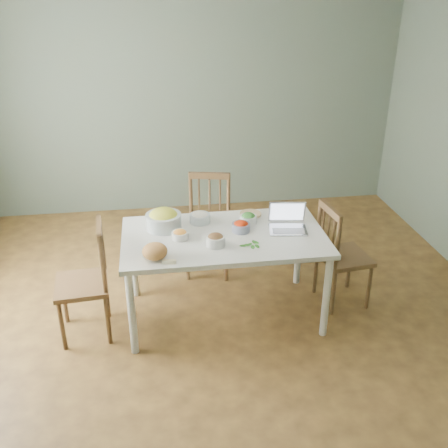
{
  "coord_description": "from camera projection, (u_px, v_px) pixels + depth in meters",
  "views": [
    {
      "loc": [
        -0.51,
        -3.62,
        2.7
      ],
      "look_at": [
        0.03,
        0.09,
        0.88
      ],
      "focal_mm": 41.03,
      "sensor_mm": 36.0,
      "label": 1
    }
  ],
  "objects": [
    {
      "name": "basil_bunch",
      "position": [
        250.0,
        244.0,
        4.04
      ],
      "size": [
        0.18,
        0.18,
        0.02
      ],
      "primitive_type": null,
      "color": "#2C6C25",
      "rests_on": "dining_table"
    },
    {
      "name": "bowl_redpep",
      "position": [
        241.0,
        226.0,
        4.25
      ],
      "size": [
        0.2,
        0.2,
        0.09
      ],
      "primitive_type": null,
      "rotation": [
        0.0,
        0.0,
        -0.39
      ],
      "color": "#B11E03",
      "rests_on": "dining_table"
    },
    {
      "name": "bowl_onion",
      "position": [
        200.0,
        217.0,
        4.4
      ],
      "size": [
        0.19,
        0.19,
        0.1
      ],
      "primitive_type": null,
      "rotation": [
        0.0,
        0.0,
        0.1
      ],
      "color": "white",
      "rests_on": "dining_table"
    },
    {
      "name": "laptop",
      "position": [
        289.0,
        219.0,
        4.23
      ],
      "size": [
        0.35,
        0.32,
        0.21
      ],
      "primitive_type": null,
      "rotation": [
        0.0,
        0.0,
        -0.15
      ],
      "color": "#B9B9C1",
      "rests_on": "dining_table"
    },
    {
      "name": "butter_stick",
      "position": [
        169.0,
        262.0,
        3.78
      ],
      "size": [
        0.11,
        0.04,
        0.03
      ],
      "primitive_type": "cube",
      "rotation": [
        0.0,
        0.0,
        -0.13
      ],
      "color": "#FAECBE",
      "rests_on": "dining_table"
    },
    {
      "name": "wall_front",
      "position": [
        330.0,
        440.0,
        1.65
      ],
      "size": [
        5.0,
        0.0,
        2.7
      ],
      "primitive_type": "cube",
      "color": "#5A6957",
      "rests_on": "ground"
    },
    {
      "name": "wall_back",
      "position": [
        192.0,
        102.0,
        6.1
      ],
      "size": [
        5.0,
        0.0,
        2.7
      ],
      "primitive_type": "cube",
      "color": "#5A6957",
      "rests_on": "ground"
    },
    {
      "name": "chair_far",
      "position": [
        208.0,
        227.0,
        5.0
      ],
      "size": [
        0.51,
        0.5,
        0.99
      ],
      "primitive_type": null,
      "rotation": [
        0.0,
        0.0,
        -0.21
      ],
      "color": "brown",
      "rests_on": "floor"
    },
    {
      "name": "bread_boule",
      "position": [
        155.0,
        251.0,
        3.83
      ],
      "size": [
        0.23,
        0.23,
        0.12
      ],
      "primitive_type": "ellipsoid",
      "rotation": [
        0.0,
        0.0,
        0.21
      ],
      "color": "#A57734",
      "rests_on": "dining_table"
    },
    {
      "name": "bowl_broccoli",
      "position": [
        248.0,
        218.0,
        4.39
      ],
      "size": [
        0.15,
        0.15,
        0.09
      ],
      "primitive_type": null,
      "rotation": [
        0.0,
        0.0,
        -0.06
      ],
      "color": "#1A681A",
      "rests_on": "dining_table"
    },
    {
      "name": "floor",
      "position": [
        222.0,
        319.0,
        4.47
      ],
      "size": [
        5.0,
        5.0,
        0.0
      ],
      "primitive_type": "cube",
      "color": "#442D17",
      "rests_on": "ground"
    },
    {
      "name": "bowl_carrot",
      "position": [
        180.0,
        234.0,
        4.13
      ],
      "size": [
        0.18,
        0.18,
        0.08
      ],
      "primitive_type": null,
      "rotation": [
        0.0,
        0.0,
        -0.41
      ],
      "color": "orange",
      "rests_on": "dining_table"
    },
    {
      "name": "dining_table",
      "position": [
        224.0,
        276.0,
        4.38
      ],
      "size": [
        1.67,
        0.94,
        0.78
      ],
      "primitive_type": null,
      "color": "white",
      "rests_on": "floor"
    },
    {
      "name": "bowl_squash",
      "position": [
        164.0,
        219.0,
        4.28
      ],
      "size": [
        0.38,
        0.38,
        0.17
      ],
      "primitive_type": null,
      "rotation": [
        0.0,
        0.0,
        0.31
      ],
      "color": "yellow",
      "rests_on": "dining_table"
    },
    {
      "name": "chair_left",
      "position": [
        81.0,
        282.0,
        4.1
      ],
      "size": [
        0.45,
        0.47,
        0.99
      ],
      "primitive_type": null,
      "rotation": [
        0.0,
        0.0,
        -1.48
      ],
      "color": "brown",
      "rests_on": "floor"
    },
    {
      "name": "flatbread",
      "position": [
        250.0,
        214.0,
        4.56
      ],
      "size": [
        0.24,
        0.24,
        0.02
      ],
      "primitive_type": "cylinder",
      "rotation": [
        0.0,
        0.0,
        0.31
      ],
      "color": "tan",
      "rests_on": "dining_table"
    },
    {
      "name": "chair_right",
      "position": [
        345.0,
        254.0,
        4.53
      ],
      "size": [
        0.45,
        0.47,
        0.96
      ],
      "primitive_type": null,
      "rotation": [
        0.0,
        0.0,
        1.7
      ],
      "color": "brown",
      "rests_on": "floor"
    },
    {
      "name": "bowl_mushroom",
      "position": [
        216.0,
        240.0,
        4.02
      ],
      "size": [
        0.17,
        0.17,
        0.1
      ],
      "primitive_type": null,
      "rotation": [
        0.0,
        0.0,
        -0.09
      ],
      "color": "#422B1D",
      "rests_on": "dining_table"
    }
  ]
}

